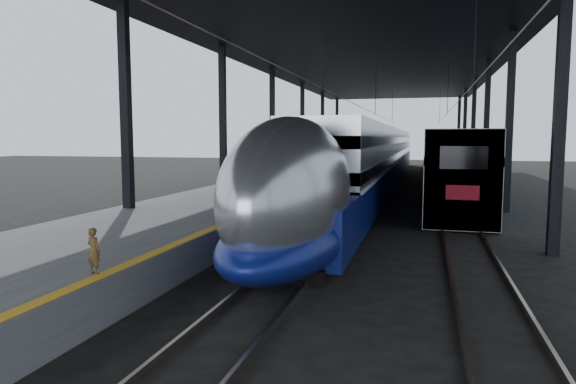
% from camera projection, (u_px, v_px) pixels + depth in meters
% --- Properties ---
extents(ground, '(160.00, 160.00, 0.00)m').
position_uv_depth(ground, '(216.00, 274.00, 14.22)').
color(ground, black).
rests_on(ground, ground).
extents(platform, '(6.00, 80.00, 1.00)m').
position_uv_depth(platform, '(284.00, 187.00, 34.29)').
color(platform, '#4C4C4F').
rests_on(platform, ground).
extents(yellow_strip, '(0.30, 80.00, 0.01)m').
position_uv_depth(yellow_strip, '(325.00, 180.00, 33.52)').
color(yellow_strip, orange).
rests_on(yellow_strip, platform).
extents(rails, '(6.52, 80.00, 0.16)m').
position_uv_depth(rails, '(406.00, 197.00, 32.29)').
color(rails, slate).
rests_on(rails, ground).
extents(canopy, '(18.00, 75.00, 9.47)m').
position_uv_depth(canopy, '(367.00, 52.00, 32.01)').
color(canopy, black).
rests_on(canopy, ground).
extents(tgv_train, '(3.14, 65.20, 4.50)m').
position_uv_depth(tgv_train, '(378.00, 159.00, 40.61)').
color(tgv_train, '#B1B4B8').
rests_on(tgv_train, ground).
extents(second_train, '(3.00, 56.05, 4.13)m').
position_uv_depth(second_train, '(441.00, 157.00, 46.31)').
color(second_train, '#164C92').
rests_on(second_train, ground).
extents(child, '(0.40, 0.32, 0.96)m').
position_uv_depth(child, '(94.00, 251.00, 10.38)').
color(child, '#4E3A1A').
rests_on(child, platform).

